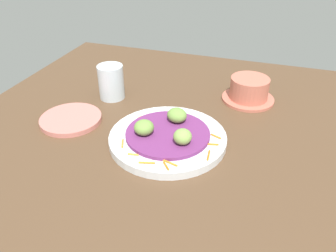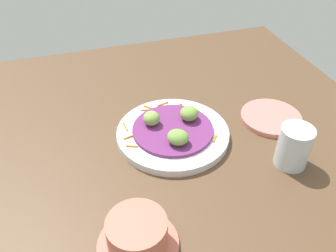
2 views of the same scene
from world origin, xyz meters
The scene contains 10 objects.
table_surface centered at (0.00, 0.00, 1.00)cm, with size 110.00×110.00×2.00cm, color brown.
main_plate centered at (-2.13, 0.54, 2.94)cm, with size 27.21×27.21×1.89cm, color silver.
cabbage_bed centered at (-2.13, 0.54, 4.29)cm, with size 19.48×19.48×0.81cm, color #702D6B.
carrot_garnish centered at (-7.37, -1.65, 4.09)cm, with size 19.07×21.43×0.40cm.
guac_scoop_left centered at (-5.24, -3.87, 6.41)cm, with size 4.12×4.04×3.43cm, color #84A851.
guac_scoop_center centered at (3.24, 0.05, 6.33)cm, with size 5.00×4.52×3.27cm, color #759E47.
guac_scoop_right centered at (-4.39, 5.43, 6.38)cm, with size 4.50×4.59×3.37cm, color #759E47.
side_plate_small centered at (-1.19, 26.95, 2.62)cm, with size 15.53×15.53×1.24cm, color tan.
terracotta_bowl centered at (24.69, -14.61, 5.10)cm, with size 14.65×14.65×6.76cm.
water_glass centered at (14.24, 22.80, 6.82)cm, with size 7.20×7.20×9.65cm, color silver.
Camera 1 is at (-63.80, -19.89, 47.64)cm, focal length 36.29 mm.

